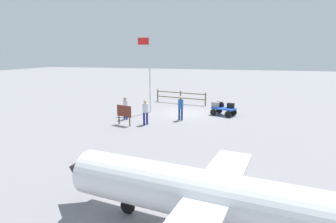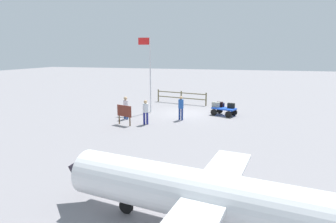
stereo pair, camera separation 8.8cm
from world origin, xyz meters
name	(u,v)px [view 1 (the left image)]	position (x,y,z in m)	size (l,w,h in m)	color
ground_plane	(185,113)	(0.00, 0.00, 0.00)	(120.00, 120.00, 0.00)	gray
luggage_cart	(223,110)	(-2.94, -0.02, 0.42)	(1.98, 1.62, 0.60)	blue
suitcase_dark	(216,104)	(-2.33, -0.18, 0.79)	(0.66, 0.43, 0.39)	gray
suitcase_maroon	(231,106)	(-3.47, -0.07, 0.79)	(0.57, 0.35, 0.38)	black
suitcase_olive	(221,105)	(-2.70, -0.59, 0.73)	(0.48, 0.36, 0.26)	#23244F
suitcase_grey	(219,104)	(-2.58, -0.34, 0.78)	(0.52, 0.41, 0.38)	black
worker_lead	(181,106)	(-0.17, 2.36, 1.02)	(0.42, 0.42, 1.72)	navy
worker_trailing	(145,110)	(1.78, 4.23, 0.99)	(0.50, 0.50, 1.65)	navy
worker_supervisor	(125,106)	(3.68, 3.21, 0.98)	(0.40, 0.40, 1.65)	navy
airplane_near	(201,194)	(-3.68, 14.64, 1.11)	(8.81, 6.20, 2.95)	white
flagpole	(149,69)	(2.90, 0.38, 3.46)	(0.98, 0.19, 5.93)	silver
signboard	(124,112)	(3.08, 4.75, 0.87)	(1.15, 0.43, 1.32)	#4C3319
wooden_fence	(181,96)	(1.40, -4.13, 0.70)	(4.97, 1.13, 1.20)	brown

